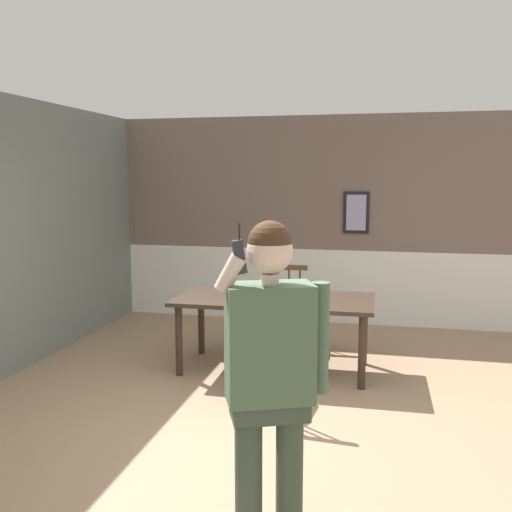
# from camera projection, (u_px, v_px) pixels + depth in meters

# --- Properties ---
(ground_plane) EXTENTS (7.96, 7.96, 0.00)m
(ground_plane) POSITION_uv_depth(u_px,v_px,m) (257.00, 437.00, 4.32)
(ground_plane) COLOR #9E7F60
(room_back_partition) EXTENTS (5.43, 0.17, 2.72)m
(room_back_partition) POSITION_uv_depth(u_px,v_px,m) (317.00, 224.00, 7.64)
(room_back_partition) COLOR #756056
(room_back_partition) RESTS_ON ground_plane
(dining_table) EXTENTS (1.97, 0.95, 0.74)m
(dining_table) POSITION_uv_depth(u_px,v_px,m) (274.00, 305.00, 5.75)
(dining_table) COLOR #38281E
(dining_table) RESTS_ON ground_plane
(chair_near_window) EXTENTS (0.45, 0.45, 1.04)m
(chair_near_window) POSITION_uv_depth(u_px,v_px,m) (256.00, 348.00, 4.95)
(chair_near_window) COLOR black
(chair_near_window) RESTS_ON ground_plane
(chair_by_doorway) EXTENTS (0.45, 0.45, 0.92)m
(chair_by_doorway) POSITION_uv_depth(u_px,v_px,m) (287.00, 307.00, 6.60)
(chair_by_doorway) COLOR #513823
(chair_by_doorway) RESTS_ON ground_plane
(person_figure) EXTENTS (0.54, 0.38, 1.73)m
(person_figure) POSITION_uv_depth(u_px,v_px,m) (271.00, 366.00, 2.85)
(person_figure) COLOR #3A493A
(person_figure) RESTS_ON ground_plane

